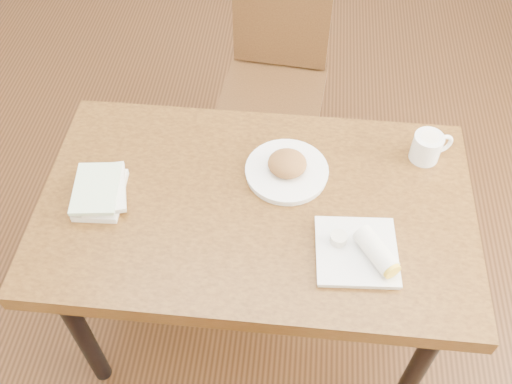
# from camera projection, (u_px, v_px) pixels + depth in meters

# --- Properties ---
(ground) EXTENTS (4.00, 5.00, 0.01)m
(ground) POSITION_uv_depth(u_px,v_px,m) (256.00, 317.00, 2.28)
(ground) COLOR #472814
(ground) RESTS_ON ground
(table) EXTENTS (1.29, 0.77, 0.75)m
(table) POSITION_uv_depth(u_px,v_px,m) (256.00, 219.00, 1.75)
(table) COLOR brown
(table) RESTS_ON ground
(chair_far) EXTENTS (0.46, 0.46, 0.95)m
(chair_far) POSITION_uv_depth(u_px,v_px,m) (276.00, 69.00, 2.38)
(chair_far) COLOR #4B3015
(chair_far) RESTS_ON ground
(plate_scone) EXTENTS (0.26, 0.26, 0.08)m
(plate_scone) POSITION_uv_depth(u_px,v_px,m) (287.00, 169.00, 1.74)
(plate_scone) COLOR white
(plate_scone) RESTS_ON table
(coffee_mug) EXTENTS (0.13, 0.09, 0.09)m
(coffee_mug) POSITION_uv_depth(u_px,v_px,m) (428.00, 147.00, 1.76)
(coffee_mug) COLOR white
(coffee_mug) RESTS_ON table
(plate_burrito) EXTENTS (0.24, 0.24, 0.07)m
(plate_burrito) POSITION_uv_depth(u_px,v_px,m) (362.00, 251.00, 1.56)
(plate_burrito) COLOR white
(plate_burrito) RESTS_ON table
(book_stack) EXTENTS (0.18, 0.22, 0.05)m
(book_stack) POSITION_uv_depth(u_px,v_px,m) (100.00, 191.00, 1.68)
(book_stack) COLOR white
(book_stack) RESTS_ON table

